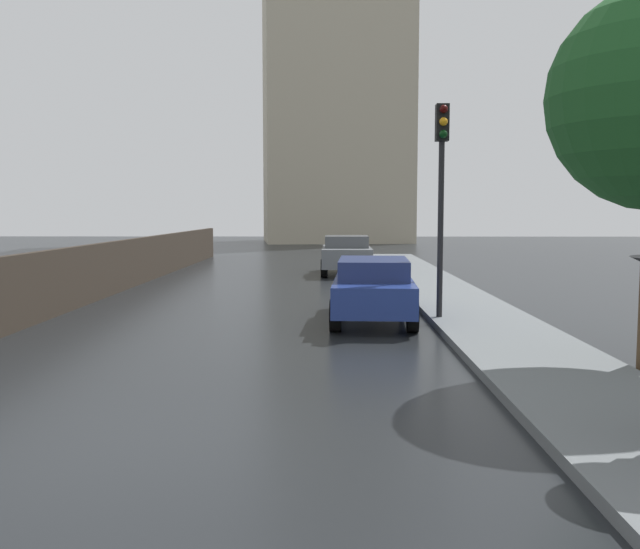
{
  "coord_description": "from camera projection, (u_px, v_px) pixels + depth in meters",
  "views": [
    {
      "loc": [
        1.88,
        -6.4,
        2.33
      ],
      "look_at": [
        1.72,
        6.19,
        1.2
      ],
      "focal_mm": 39.02,
      "sensor_mm": 36.0,
      "label": 1
    }
  ],
  "objects": [
    {
      "name": "ground",
      "position": [
        131.0,
        458.0,
        6.6
      ],
      "size": [
        120.0,
        120.0,
        0.0
      ],
      "primitive_type": "plane",
      "color": "black"
    },
    {
      "name": "car_grey_near_kerb",
      "position": [
        346.0,
        254.0,
        26.01
      ],
      "size": [
        1.91,
        4.03,
        1.45
      ],
      "rotation": [
        0.0,
        0.0,
        -0.01
      ],
      "color": "slate",
      "rests_on": "ground"
    },
    {
      "name": "car_blue_mid_road",
      "position": [
        373.0,
        288.0,
        14.84
      ],
      "size": [
        1.89,
        4.28,
        1.34
      ],
      "rotation": [
        0.0,
        0.0,
        -0.05
      ],
      "color": "navy",
      "rests_on": "ground"
    },
    {
      "name": "traffic_light",
      "position": [
        442.0,
        171.0,
        14.3
      ],
      "size": [
        0.26,
        0.39,
        4.39
      ],
      "color": "black",
      "rests_on": "sidewalk_strip"
    },
    {
      "name": "distant_tower",
      "position": [
        335.0,
        70.0,
        53.48
      ],
      "size": [
        11.91,
        9.91,
        31.28
      ],
      "color": "#B2A88E",
      "rests_on": "ground"
    }
  ]
}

